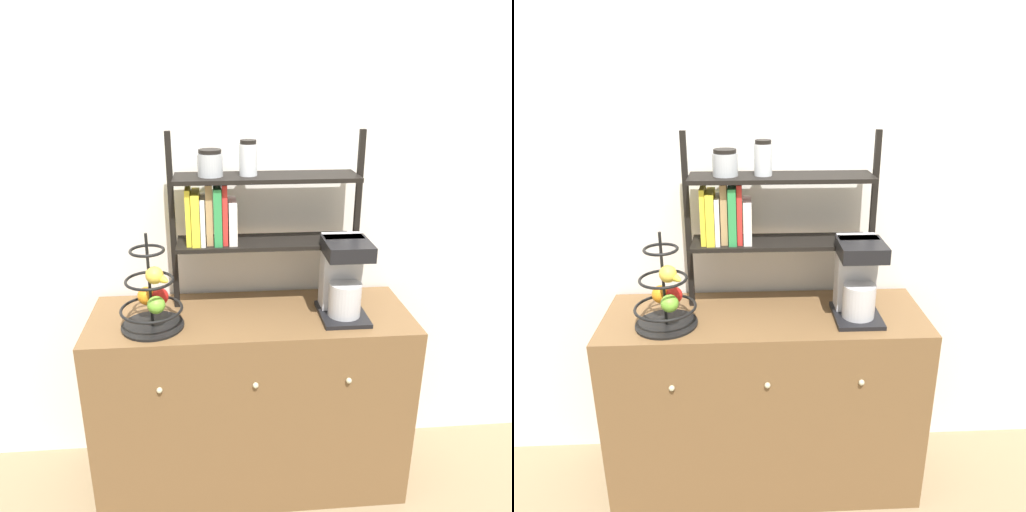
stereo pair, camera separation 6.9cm
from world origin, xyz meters
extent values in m
cube|color=silver|center=(0.00, 0.52, 1.30)|extent=(7.00, 0.05, 2.60)
cube|color=brown|center=(0.00, 0.24, 0.44)|extent=(1.38, 0.48, 0.88)
sphere|color=#B2AD8C|center=(-0.38, -0.01, 0.69)|extent=(0.02, 0.02, 0.02)
sphere|color=#B2AD8C|center=(0.00, -0.01, 0.69)|extent=(0.02, 0.02, 0.02)
sphere|color=#B2AD8C|center=(0.38, -0.01, 0.69)|extent=(0.02, 0.02, 0.02)
cube|color=black|center=(0.39, 0.19, 0.89)|extent=(0.19, 0.25, 0.02)
cube|color=#B7B7BC|center=(0.39, 0.26, 1.06)|extent=(0.17, 0.10, 0.32)
cylinder|color=#B7B7BC|center=(0.39, 0.17, 0.97)|extent=(0.14, 0.14, 0.14)
cube|color=black|center=(0.39, 0.18, 1.19)|extent=(0.19, 0.20, 0.06)
cylinder|color=black|center=(-0.41, 0.16, 0.89)|extent=(0.26, 0.26, 0.01)
cylinder|color=black|center=(-0.41, 0.16, 1.09)|extent=(0.01, 0.01, 0.39)
torus|color=black|center=(-0.41, 0.16, 0.96)|extent=(0.26, 0.26, 0.01)
torus|color=black|center=(-0.41, 0.16, 1.09)|extent=(0.20, 0.20, 0.01)
torus|color=black|center=(-0.41, 0.16, 1.21)|extent=(0.14, 0.14, 0.01)
sphere|color=red|center=(-0.38, 0.20, 1.00)|extent=(0.07, 0.07, 0.07)
sphere|color=#6BAD33|center=(-0.38, 0.12, 1.00)|extent=(0.07, 0.07, 0.07)
sphere|color=orange|center=(-0.43, 0.21, 1.00)|extent=(0.08, 0.08, 0.08)
ellipsoid|color=yellow|center=(-0.38, 0.15, 1.11)|extent=(0.12, 0.14, 0.04)
sphere|color=gold|center=(-0.38, 0.13, 1.12)|extent=(0.07, 0.07, 0.07)
cube|color=black|center=(-0.32, 0.35, 1.27)|extent=(0.02, 0.02, 0.77)
cube|color=black|center=(0.47, 0.35, 1.27)|extent=(0.02, 0.02, 0.77)
cube|color=black|center=(0.07, 0.35, 1.17)|extent=(0.77, 0.20, 0.02)
cube|color=black|center=(0.07, 0.35, 1.46)|extent=(0.77, 0.20, 0.02)
cube|color=yellow|center=(-0.25, 0.35, 1.30)|extent=(0.02, 0.14, 0.24)
cube|color=yellow|center=(-0.22, 0.35, 1.29)|extent=(0.03, 0.16, 0.22)
cube|color=white|center=(-0.19, 0.35, 1.28)|extent=(0.02, 0.16, 0.20)
cube|color=tan|center=(-0.17, 0.35, 1.31)|extent=(0.03, 0.12, 0.26)
cube|color=#2D8C47|center=(-0.13, 0.35, 1.30)|extent=(0.03, 0.16, 0.24)
cube|color=red|center=(-0.10, 0.35, 1.31)|extent=(0.02, 0.13, 0.26)
cube|color=white|center=(-0.07, 0.35, 1.27)|extent=(0.03, 0.15, 0.18)
cylinder|color=#ADB2B7|center=(-0.16, 0.35, 1.51)|extent=(0.10, 0.10, 0.09)
cylinder|color=black|center=(-0.16, 0.35, 1.57)|extent=(0.09, 0.09, 0.02)
cylinder|color=silver|center=(0.00, 0.35, 1.53)|extent=(0.07, 0.07, 0.13)
cylinder|color=black|center=(0.00, 0.35, 1.60)|extent=(0.07, 0.07, 0.02)
camera|label=1|loc=(-0.14, -1.69, 1.87)|focal=35.00mm
camera|label=2|loc=(-0.08, -1.69, 1.87)|focal=35.00mm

